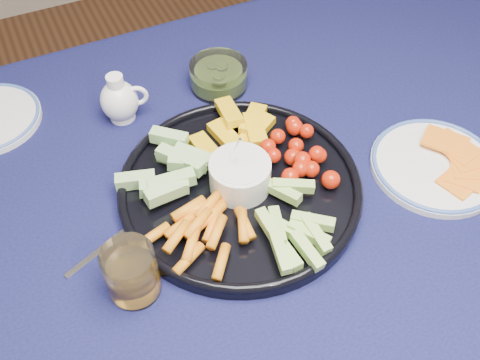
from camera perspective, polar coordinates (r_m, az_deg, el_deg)
name	(u,v)px	position (r m, az deg, el deg)	size (l,w,h in m)	color
dining_table	(238,244)	(0.90, -0.20, -6.84)	(1.67, 1.07, 0.75)	#4D3219
crudite_platter	(238,184)	(0.84, -0.19, -0.41)	(0.38, 0.38, 0.12)	black
creamer_pitcher	(120,100)	(0.97, -12.69, 8.30)	(0.08, 0.07, 0.09)	white
pickle_bowl	(219,77)	(1.03, -2.29, 10.96)	(0.11, 0.11, 0.05)	white
cheese_plate	(436,164)	(0.94, 20.16, 1.62)	(0.21, 0.21, 0.03)	white
juice_tumbler	(132,274)	(0.74, -11.45, -9.84)	(0.07, 0.07, 0.09)	white
fork_left	(118,237)	(0.82, -12.87, -5.94)	(0.15, 0.07, 0.00)	white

